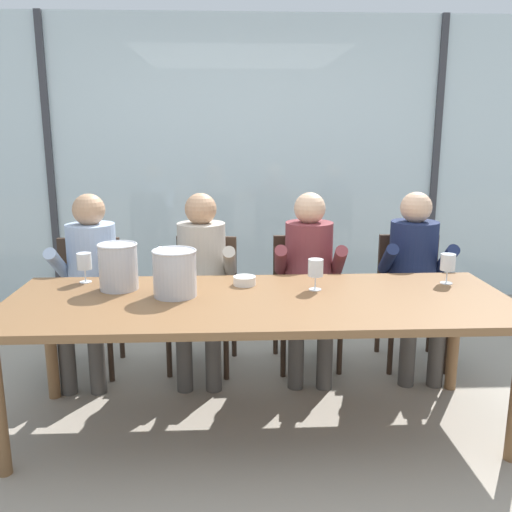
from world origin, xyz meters
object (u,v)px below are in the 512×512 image
Objects in this scene: chair_right_of_center at (410,289)px; tasting_bowl at (244,281)px; person_beige_jumper at (201,272)px; person_maroon_top at (309,271)px; chair_center at (305,289)px; ice_bucket_primary at (175,272)px; wine_glass_near_bucket at (316,268)px; wine_glass_center_pour at (84,263)px; dining_table at (259,310)px; ice_bucket_secondary at (118,266)px; person_pale_blue_shirt at (90,273)px; chair_left_of_center at (205,291)px; wine_glass_by_left_taster at (448,264)px; chair_near_curtain at (88,294)px; person_navy_polo at (415,269)px.

chair_right_of_center reaches higher than tasting_bowl.
person_beige_jumper is 0.72m from person_maroon_top.
ice_bucket_primary is at bearing -137.31° from chair_center.
wine_glass_center_pour is at bearing 170.65° from wine_glass_near_bucket.
wine_glass_center_pour is at bearing -159.13° from person_maroon_top.
ice_bucket_primary is at bearing 170.21° from dining_table.
person_maroon_top reaches higher than tasting_bowl.
wine_glass_center_pour is (-1.36, -0.53, 0.34)m from chair_center.
dining_table is 1.07m from wine_glass_center_pour.
ice_bucket_secondary is at bearing -151.73° from chair_center.
person_maroon_top is at bearing 63.79° from dining_table.
person_pale_blue_shirt is 0.72m from person_beige_jumper.
wine_glass_near_bucket is at bearing -40.52° from chair_left_of_center.
wine_glass_near_bucket is (-0.79, -0.73, 0.34)m from chair_right_of_center.
tasting_bowl is 1.17m from wine_glass_by_left_taster.
person_pale_blue_shirt is (-1.07, 0.76, 0.01)m from dining_table.
person_beige_jumper is 4.76× the size of ice_bucket_primary.
chair_near_curtain reaches higher than dining_table.
chair_near_curtain is 0.73× the size of person_maroon_top.
person_pale_blue_shirt reaches higher than wine_glass_near_bucket.
chair_left_of_center is 0.70m from chair_center.
chair_near_curtain is 0.73× the size of person_beige_jumper.
person_beige_jumper is 6.87× the size of wine_glass_by_left_taster.
ice_bucket_primary is (-0.10, -0.68, 0.18)m from person_beige_jumper.
person_beige_jumper is 1.00× the size of person_maroon_top.
person_maroon_top reaches higher than chair_center.
wine_glass_near_bucket is (-0.77, -0.61, 0.17)m from person_navy_polo.
person_beige_jumper reaches higher than chair_near_curtain.
chair_center is (0.37, 0.90, -0.16)m from dining_table.
person_navy_polo is 4.63× the size of ice_bucket_secondary.
dining_table is 2.23× the size of person_beige_jumper.
tasting_bowl is (1.00, -0.49, 0.07)m from person_pale_blue_shirt.
ice_bucket_primary is (-0.82, -0.68, 0.18)m from person_maroon_top.
ice_bucket_secondary reaches higher than wine_glass_by_left_taster.
person_navy_polo is (2.21, -0.12, 0.17)m from chair_near_curtain.
ice_bucket_secondary reaches higher than ice_bucket_primary.
ice_bucket_secondary is at bearing -175.92° from tasting_bowl.
person_maroon_top is at bearing -174.33° from person_navy_polo.
person_pale_blue_shirt is at bearing -178.53° from person_beige_jumper.
dining_table is at bearing -15.86° from ice_bucket_secondary.
dining_table is at bearing -35.36° from person_pale_blue_shirt.
chair_center is 1.45m from person_pale_blue_shirt.
chair_left_of_center is 3.39× the size of ice_bucket_secondary.
dining_table is 15.31× the size of wine_glass_near_bucket.
person_maroon_top is at bearing 15.96° from wine_glass_center_pour.
person_navy_polo is 6.87× the size of wine_glass_center_pour.
chair_near_curtain and chair_center have the same top height.
person_beige_jumper reaches higher than wine_glass_center_pour.
person_navy_polo is at bearing 10.63° from wine_glass_center_pour.
person_maroon_top is at bearing 1.49° from person_beige_jumper.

